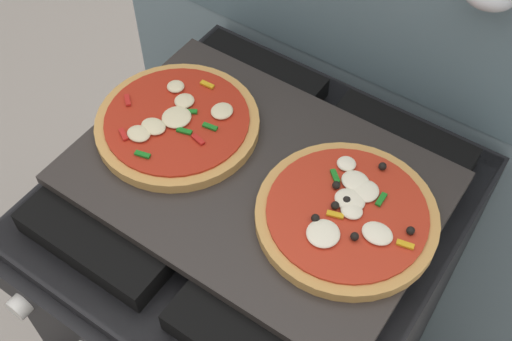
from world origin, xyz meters
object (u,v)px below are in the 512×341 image
object	(u,v)px
baking_tray	(256,178)
pizza_left	(177,123)
pizza_right	(347,215)
stove	(256,312)

from	to	relation	value
baking_tray	pizza_left	xyz separation A→B (m)	(-0.16, 0.01, 0.02)
baking_tray	pizza_right	size ratio (longest dim) A/B	2.08
pizza_right	baking_tray	bearing A→B (deg)	-177.63
pizza_left	pizza_right	bearing A→B (deg)	-0.18
stove	pizza_right	world-z (taller)	pizza_right
baking_tray	pizza_left	distance (m)	0.16
stove	pizza_left	bearing A→B (deg)	176.73
stove	baking_tray	bearing A→B (deg)	90.00
stove	baking_tray	size ratio (longest dim) A/B	1.67
stove	pizza_left	size ratio (longest dim) A/B	3.47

